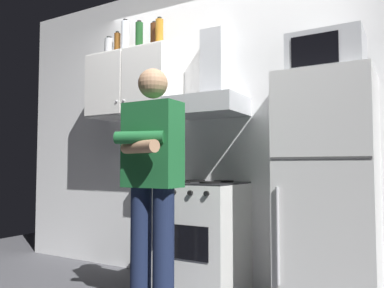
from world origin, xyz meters
TOP-DOWN VIEW (x-y plane):
  - back_wall_tiled at (0.00, 0.60)m, footprint 4.80×0.10m
  - upper_cabinet at (-0.85, 0.37)m, footprint 0.90×0.37m
  - stove_oven at (-0.05, 0.25)m, footprint 0.60×0.62m
  - range_hood at (-0.05, 0.38)m, footprint 0.60×0.44m
  - refrigerator at (0.90, 0.25)m, footprint 0.60×0.62m
  - microwave at (0.90, 0.27)m, footprint 0.48×0.37m
  - person_standing at (-0.10, -0.36)m, footprint 0.38×0.33m
  - bottle_liquor_amber at (-0.53, 0.34)m, footprint 0.07×0.07m
  - bottle_rum_dark at (-0.63, 0.41)m, footprint 0.08×0.08m
  - bottle_vodka_clear at (-0.95, 0.37)m, footprint 0.07×0.07m
  - bottle_canister_steel at (-1.19, 0.41)m, footprint 0.09×0.09m
  - bottle_wine_green at (-0.80, 0.40)m, footprint 0.07×0.07m
  - bottle_beer_brown at (-1.07, 0.40)m, footprint 0.06×0.06m

SIDE VIEW (x-z plane):
  - stove_oven at x=-0.05m, z-range 0.00..0.87m
  - refrigerator at x=0.90m, z-range 0.00..1.60m
  - person_standing at x=-0.10m, z-range 0.08..1.72m
  - back_wall_tiled at x=0.00m, z-range 0.00..2.70m
  - range_hood at x=-0.05m, z-range 1.22..1.97m
  - microwave at x=0.90m, z-range 1.60..1.88m
  - upper_cabinet at x=-0.85m, z-range 1.45..2.05m
  - bottle_canister_steel at x=-1.19m, z-range 2.04..2.27m
  - bottle_beer_brown at x=-1.07m, z-range 2.04..2.29m
  - bottle_liquor_amber at x=-0.53m, z-range 2.04..2.31m
  - bottle_rum_dark at x=-0.63m, z-range 2.04..2.31m
  - bottle_wine_green at x=-0.80m, z-range 2.04..2.35m
  - bottle_vodka_clear at x=-0.95m, z-range 2.04..2.38m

